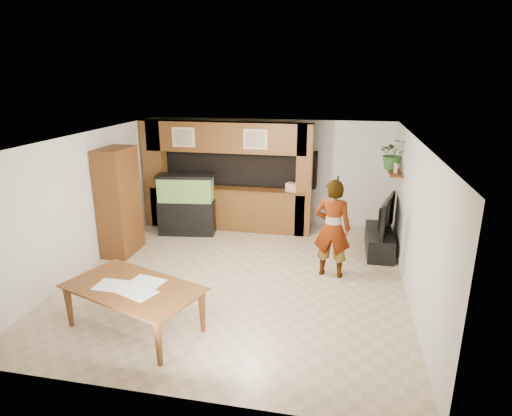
% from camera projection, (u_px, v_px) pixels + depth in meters
% --- Properties ---
extents(floor, '(6.50, 6.50, 0.00)m').
position_uv_depth(floor, '(239.00, 276.00, 8.08)').
color(floor, tan).
rests_on(floor, ground).
extents(ceiling, '(6.50, 6.50, 0.00)m').
position_uv_depth(ceiling, '(238.00, 138.00, 7.30)').
color(ceiling, white).
rests_on(ceiling, wall_back).
extents(wall_back, '(6.00, 0.00, 6.00)m').
position_uv_depth(wall_back, '(269.00, 172.00, 10.73)').
color(wall_back, beige).
rests_on(wall_back, floor).
extents(wall_left, '(0.00, 6.50, 6.50)m').
position_uv_depth(wall_left, '(88.00, 201.00, 8.26)').
color(wall_left, beige).
rests_on(wall_left, floor).
extents(wall_right, '(0.00, 6.50, 6.50)m').
position_uv_depth(wall_right, '(413.00, 221.00, 7.12)').
color(wall_right, beige).
rests_on(wall_right, floor).
extents(partition, '(4.20, 0.99, 2.60)m').
position_uv_depth(partition, '(226.00, 175.00, 10.33)').
color(partition, brown).
rests_on(partition, floor).
extents(wall_clock, '(0.05, 0.25, 0.25)m').
position_uv_depth(wall_clock, '(113.00, 161.00, 9.01)').
color(wall_clock, black).
rests_on(wall_clock, wall_left).
extents(wall_shelf, '(0.25, 0.90, 0.04)m').
position_uv_depth(wall_shelf, '(394.00, 172.00, 8.85)').
color(wall_shelf, '#5D2F16').
rests_on(wall_shelf, wall_right).
extents(pantry_cabinet, '(0.56, 0.92, 2.24)m').
position_uv_depth(pantry_cabinet, '(119.00, 202.00, 8.83)').
color(pantry_cabinet, '#5D2F16').
rests_on(pantry_cabinet, floor).
extents(trash_can, '(0.33, 0.33, 0.61)m').
position_uv_depth(trash_can, '(127.00, 237.00, 9.17)').
color(trash_can, '#B2B2B7').
rests_on(trash_can, floor).
extents(aquarium, '(1.30, 0.49, 1.44)m').
position_uv_depth(aquarium, '(187.00, 205.00, 10.02)').
color(aquarium, black).
rests_on(aquarium, floor).
extents(tv_stand, '(0.53, 1.43, 0.48)m').
position_uv_depth(tv_stand, '(379.00, 241.00, 9.09)').
color(tv_stand, black).
rests_on(tv_stand, floor).
extents(television, '(0.48, 1.30, 0.75)m').
position_uv_depth(television, '(382.00, 214.00, 8.91)').
color(television, black).
rests_on(television, tv_stand).
extents(photo_frame, '(0.06, 0.16, 0.21)m').
position_uv_depth(photo_frame, '(396.00, 168.00, 8.65)').
color(photo_frame, tan).
rests_on(photo_frame, wall_shelf).
extents(potted_plant, '(0.66, 0.59, 0.65)m').
position_uv_depth(potted_plant, '(393.00, 154.00, 8.95)').
color(potted_plant, '#2B5923').
rests_on(potted_plant, wall_shelf).
extents(person, '(0.72, 0.52, 1.86)m').
position_uv_depth(person, '(332.00, 229.00, 7.85)').
color(person, tan).
rests_on(person, floor).
extents(microphone, '(0.03, 0.09, 0.14)m').
position_uv_depth(microphone, '(338.00, 180.00, 7.40)').
color(microphone, black).
rests_on(microphone, person).
extents(dining_table, '(2.24, 1.71, 0.70)m').
position_uv_depth(dining_table, '(133.00, 309.00, 6.26)').
color(dining_table, '#5D2F16').
rests_on(dining_table, floor).
extents(newspaper_a, '(0.52, 0.38, 0.01)m').
position_uv_depth(newspaper_a, '(113.00, 285.00, 6.21)').
color(newspaper_a, silver).
rests_on(newspaper_a, dining_table).
extents(newspaper_b, '(0.61, 0.54, 0.01)m').
position_uv_depth(newspaper_b, '(138.00, 292.00, 6.02)').
color(newspaper_b, silver).
rests_on(newspaper_b, dining_table).
extents(newspaper_c, '(0.56, 0.46, 0.01)m').
position_uv_depth(newspaper_c, '(147.00, 282.00, 6.31)').
color(newspaper_c, silver).
rests_on(newspaper_c, dining_table).
extents(counter_box, '(0.34, 0.28, 0.20)m').
position_uv_depth(counter_box, '(293.00, 187.00, 9.90)').
color(counter_box, tan).
rests_on(counter_box, partition).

